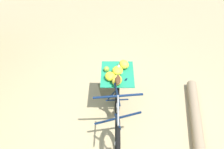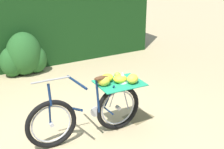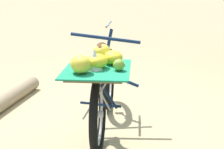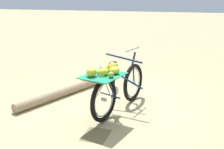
{
  "view_description": "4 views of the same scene",
  "coord_description": "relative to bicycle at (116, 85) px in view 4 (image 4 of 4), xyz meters",
  "views": [
    {
      "loc": [
        -2.74,
        0.54,
        3.5
      ],
      "look_at": [
        0.54,
        -0.22,
        0.74
      ],
      "focal_mm": 41.95,
      "sensor_mm": 36.0,
      "label": 1
    },
    {
      "loc": [
        -2.25,
        -3.29,
        2.5
      ],
      "look_at": [
        0.38,
        -0.27,
        0.93
      ],
      "focal_mm": 47.61,
      "sensor_mm": 36.0,
      "label": 2
    },
    {
      "loc": [
        3.04,
        -0.58,
        1.45
      ],
      "look_at": [
        0.54,
        -0.19,
        0.73
      ],
      "focal_mm": 51.54,
      "sensor_mm": 36.0,
      "label": 3
    },
    {
      "loc": [
        4.41,
        1.04,
        1.98
      ],
      "look_at": [
        0.39,
        -0.19,
        0.77
      ],
      "focal_mm": 44.42,
      "sensor_mm": 36.0,
      "label": 4
    }
  ],
  "objects": [
    {
      "name": "leaf_litter_patch",
      "position": [
        0.89,
        -0.05,
        -0.49
      ],
      "size": [
        0.44,
        0.36,
        0.01
      ],
      "primitive_type": "cube",
      "color": "olive",
      "rests_on": "ground_plane"
    },
    {
      "name": "fallen_log",
      "position": [
        -0.48,
        -1.23,
        -0.41
      ],
      "size": [
        2.21,
        1.02,
        0.18
      ],
      "primitive_type": "cylinder",
      "rotation": [
        0.0,
        1.57,
        -0.38
      ],
      "color": "#9E8466",
      "rests_on": "ground_plane"
    },
    {
      "name": "bicycle",
      "position": [
        0.0,
        0.0,
        0.0
      ],
      "size": [
        1.8,
        0.86,
        1.03
      ],
      "rotation": [
        0.0,
        0.0,
        2.9
      ],
      "color": "black",
      "rests_on": "ground_plane"
    },
    {
      "name": "ground_plane",
      "position": [
        -0.09,
        0.21,
        -0.49
      ],
      "size": [
        60.0,
        60.0,
        0.0
      ],
      "primitive_type": "plane",
      "color": "tan"
    }
  ]
}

